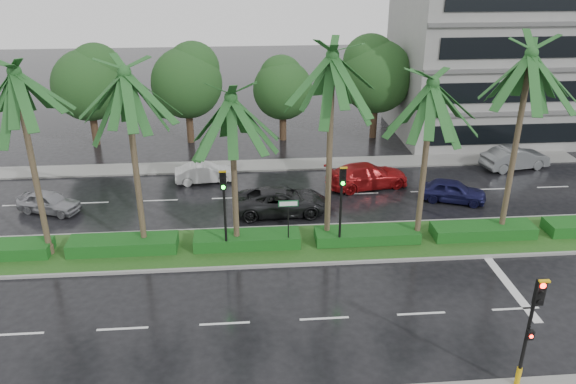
{
  "coord_description": "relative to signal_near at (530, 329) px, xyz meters",
  "views": [
    {
      "loc": [
        -2.98,
        -23.38,
        13.9
      ],
      "look_at": [
        -0.93,
        1.5,
        2.73
      ],
      "focal_mm": 35.0,
      "sensor_mm": 36.0,
      "label": 1
    }
  ],
  "objects": [
    {
      "name": "car_silver",
      "position": [
        -19.99,
        15.37,
        -1.89
      ],
      "size": [
        2.57,
        3.87,
        1.22
      ],
      "primitive_type": "imported",
      "rotation": [
        0.0,
        0.0,
        1.23
      ],
      "color": "gray",
      "rests_on": "ground"
    },
    {
      "name": "median",
      "position": [
        -6.0,
        10.39,
        -2.42
      ],
      "size": [
        36.0,
        4.0,
        0.15
      ],
      "color": "gray",
      "rests_on": "ground"
    },
    {
      "name": "lane_markings",
      "position": [
        -2.96,
        8.96,
        -2.5
      ],
      "size": [
        34.0,
        13.06,
        0.01
      ],
      "color": "silver",
      "rests_on": "ground"
    },
    {
      "name": "signal_median_right",
      "position": [
        -4.5,
        9.69,
        0.49
      ],
      "size": [
        0.34,
        0.42,
        4.36
      ],
      "color": "black",
      "rests_on": "median"
    },
    {
      "name": "car_blue",
      "position": [
        3.0,
        14.94,
        -1.85
      ],
      "size": [
        2.77,
        4.13,
        1.3
      ],
      "primitive_type": "imported",
      "rotation": [
        0.0,
        0.0,
        1.22
      ],
      "color": "#161643",
      "rests_on": "ground"
    },
    {
      "name": "street_sign",
      "position": [
        -7.0,
        9.87,
        -0.38
      ],
      "size": [
        0.95,
        0.09,
        2.6
      ],
      "color": "black",
      "rests_on": "median"
    },
    {
      "name": "palm_row",
      "position": [
        -7.25,
        10.41,
        5.53
      ],
      "size": [
        26.3,
        4.2,
        10.02
      ],
      "color": "#453928",
      "rests_on": "median"
    },
    {
      "name": "signal_near",
      "position": [
        0.0,
        0.0,
        0.0
      ],
      "size": [
        0.34,
        0.45,
        4.36
      ],
      "color": "black",
      "rests_on": "near_sidewalk"
    },
    {
      "name": "building",
      "position": [
        11.0,
        27.39,
        3.5
      ],
      "size": [
        16.0,
        10.0,
        12.0
      ],
      "primitive_type": "cube",
      "color": "gray",
      "rests_on": "ground"
    },
    {
      "name": "signal_median_left",
      "position": [
        -10.0,
        9.69,
        0.49
      ],
      "size": [
        0.34,
        0.42,
        4.36
      ],
      "color": "black",
      "rests_on": "median"
    },
    {
      "name": "car_grey",
      "position": [
        8.97,
        19.62,
        -1.76
      ],
      "size": [
        2.44,
        4.74,
        1.49
      ],
      "primitive_type": "imported",
      "rotation": [
        0.0,
        0.0,
        1.77
      ],
      "color": "slate",
      "rests_on": "ground"
    },
    {
      "name": "car_white",
      "position": [
        -11.5,
        18.99,
        -1.89
      ],
      "size": [
        1.69,
        3.85,
        1.23
      ],
      "primitive_type": "imported",
      "rotation": [
        0.0,
        0.0,
        1.68
      ],
      "color": "silver",
      "rests_on": "ground"
    },
    {
      "name": "far_sidewalk",
      "position": [
        -6.0,
        21.39,
        -2.44
      ],
      "size": [
        40.0,
        2.0,
        0.12
      ],
      "primitive_type": "cube",
      "color": "slate",
      "rests_on": "ground"
    },
    {
      "name": "bg_trees",
      "position": [
        -5.8,
        26.98,
        2.25
      ],
      "size": [
        33.13,
        5.41,
        7.82
      ],
      "color": "#322017",
      "rests_on": "ground"
    },
    {
      "name": "ground",
      "position": [
        -6.0,
        9.39,
        -2.5
      ],
      "size": [
        120.0,
        120.0,
        0.0
      ],
      "primitive_type": "plane",
      "color": "black",
      "rests_on": "ground"
    },
    {
      "name": "hedge",
      "position": [
        -6.0,
        10.39,
        -2.05
      ],
      "size": [
        35.2,
        1.4,
        0.6
      ],
      "color": "#124115",
      "rests_on": "median"
    },
    {
      "name": "car_red",
      "position": [
        -1.5,
        17.4,
        -1.76
      ],
      "size": [
        3.05,
        5.43,
        1.49
      ],
      "primitive_type": "imported",
      "rotation": [
        0.0,
        0.0,
        1.77
      ],
      "color": "maroon",
      "rests_on": "ground"
    },
    {
      "name": "car_darkgrey",
      "position": [
        -7.0,
        14.19,
        -1.78
      ],
      "size": [
        2.52,
        5.26,
        1.45
      ],
      "primitive_type": "imported",
      "rotation": [
        0.0,
        0.0,
        1.59
      ],
      "color": "black",
      "rests_on": "ground"
    }
  ]
}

